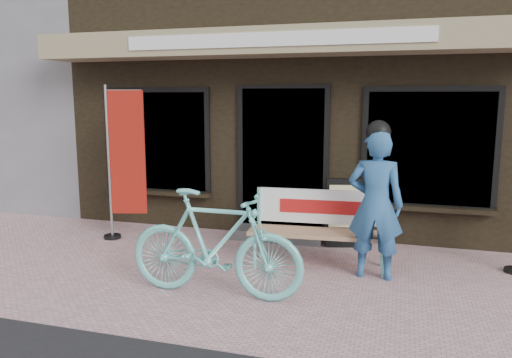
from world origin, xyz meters
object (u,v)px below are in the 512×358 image
(nobori_red, at_px, (124,161))
(bicycle, at_px, (215,244))
(menu_stand, at_px, (343,212))
(bench, at_px, (320,222))
(person, at_px, (376,202))

(nobori_red, bearing_deg, bicycle, -55.26)
(menu_stand, bearing_deg, bench, -117.67)
(bench, relative_size, nobori_red, 0.78)
(person, bearing_deg, menu_stand, 114.99)
(menu_stand, bearing_deg, bicycle, -131.86)
(nobori_red, bearing_deg, bench, -23.23)
(bench, xyz_separation_m, person, (0.66, -0.24, 0.34))
(person, xyz_separation_m, nobori_red, (-3.52, 0.59, 0.26))
(bench, xyz_separation_m, nobori_red, (-2.86, 0.35, 0.60))
(nobori_red, xyz_separation_m, menu_stand, (3.05, 0.46, -0.65))
(bench, bearing_deg, menu_stand, 72.65)
(bench, distance_m, bicycle, 1.53)
(person, distance_m, nobori_red, 3.58)
(person, height_order, menu_stand, person)
(bicycle, bearing_deg, nobori_red, 50.80)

